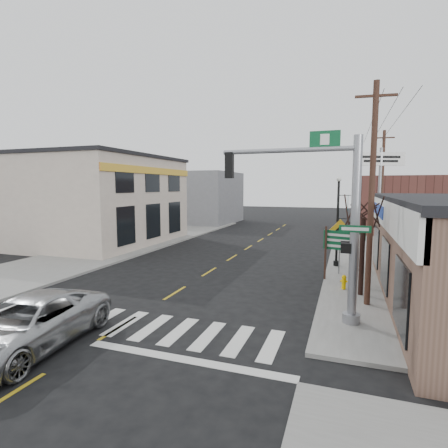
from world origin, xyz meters
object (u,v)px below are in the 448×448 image
(traffic_signal_pole, at_px, (331,209))
(dance_center_sign, at_px, (380,174))
(utility_pole_near, at_px, (372,193))
(fire_hydrant, at_px, (344,281))
(lamp_post, at_px, (339,215))
(guide_sign, at_px, (339,246))
(bare_tree, at_px, (364,203))
(utility_pole_far, at_px, (382,186))
(suv, at_px, (28,324))

(traffic_signal_pole, bearing_deg, dance_center_sign, 80.00)
(utility_pole_near, bearing_deg, fire_hydrant, 109.48)
(fire_hydrant, distance_m, lamp_post, 5.32)
(fire_hydrant, bearing_deg, lamp_post, 94.84)
(guide_sign, bearing_deg, bare_tree, -49.18)
(fire_hydrant, distance_m, utility_pole_near, 4.38)
(fire_hydrant, xyz_separation_m, dance_center_sign, (2.07, 10.18, 4.97))
(guide_sign, distance_m, lamp_post, 3.42)
(guide_sign, xyz_separation_m, dance_center_sign, (2.36, 8.73, 3.63))
(guide_sign, relative_size, utility_pole_near, 0.31)
(utility_pole_far, bearing_deg, utility_pole_near, -102.53)
(guide_sign, relative_size, dance_center_sign, 0.36)
(traffic_signal_pole, distance_m, guide_sign, 5.75)
(suv, relative_size, utility_pole_near, 0.63)
(utility_pole_near, bearing_deg, utility_pole_far, 77.95)
(bare_tree, xyz_separation_m, utility_pole_near, (0.19, -1.19, 0.44))
(dance_center_sign, height_order, utility_pole_far, utility_pole_far)
(suv, xyz_separation_m, fire_hydrant, (8.45, 8.68, -0.26))
(guide_sign, relative_size, fire_hydrant, 4.09)
(lamp_post, height_order, utility_pole_far, utility_pole_far)
(dance_center_sign, bearing_deg, utility_pole_far, 59.81)
(dance_center_sign, relative_size, bare_tree, 1.47)
(utility_pole_near, bearing_deg, traffic_signal_pole, -128.03)
(guide_sign, distance_m, fire_hydrant, 1.99)
(guide_sign, height_order, utility_pole_near, utility_pole_near)
(guide_sign, distance_m, utility_pole_near, 4.29)
(suv, relative_size, bare_tree, 1.08)
(suv, xyz_separation_m, traffic_signal_pole, (7.97, 4.76, 3.14))
(bare_tree, bearing_deg, suv, -138.45)
(suv, xyz_separation_m, lamp_post, (8.06, 13.32, 2.32))
(guide_sign, bearing_deg, traffic_signal_pole, -76.19)
(traffic_signal_pole, distance_m, bare_tree, 3.51)
(fire_hydrant, bearing_deg, bare_tree, -42.03)
(suv, relative_size, fire_hydrant, 8.30)
(guide_sign, height_order, utility_pole_far, utility_pole_far)
(traffic_signal_pole, bearing_deg, guide_sign, 88.29)
(suv, bearing_deg, lamp_post, 53.97)
(suv, distance_m, utility_pole_near, 12.14)
(utility_pole_near, bearing_deg, guide_sign, 103.48)
(suv, distance_m, lamp_post, 15.74)
(fire_hydrant, height_order, utility_pole_far, utility_pole_far)
(guide_sign, xyz_separation_m, lamp_post, (-0.10, 3.19, 1.23))
(guide_sign, height_order, fire_hydrant, guide_sign)
(bare_tree, bearing_deg, utility_pole_near, -80.95)
(traffic_signal_pole, bearing_deg, fire_hydrant, 83.33)
(suv, height_order, utility_pole_near, utility_pole_near)
(guide_sign, distance_m, bare_tree, 3.10)
(lamp_post, bearing_deg, bare_tree, -68.33)
(suv, xyz_separation_m, utility_pole_far, (11.02, 23.12, 3.93))
(suv, bearing_deg, utility_pole_far, 59.65)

